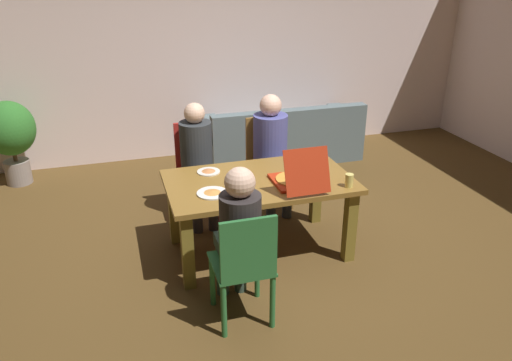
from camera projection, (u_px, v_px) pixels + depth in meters
ground_plane at (259, 250)px, 4.71m from camera, size 20.00×20.00×0.00m
back_wall at (197, 46)px, 6.52m from camera, size 7.87×0.12×2.90m
dining_table at (259, 191)px, 4.46m from camera, size 1.63×0.95×0.72m
chair_0 at (267, 156)px, 5.41m from camera, size 0.45×0.38×0.96m
person_0 at (272, 144)px, 5.21m from camera, size 0.36×0.54×1.25m
chair_1 at (195, 166)px, 5.21m from camera, size 0.39×0.45×0.97m
person_1 at (198, 154)px, 4.99m from camera, size 0.32×0.55×1.23m
chair_2 at (244, 265)px, 3.56m from camera, size 0.42×0.44×0.94m
person_2 at (238, 230)px, 3.61m from camera, size 0.30×0.51×1.22m
pizza_box_0 at (297, 179)px, 4.30m from camera, size 0.38×0.52×0.39m
plate_0 at (212, 193)px, 4.14m from camera, size 0.26×0.26×0.03m
plate_1 at (209, 171)px, 4.55m from camera, size 0.21×0.21×0.03m
drinking_glass_0 at (242, 182)px, 4.25m from camera, size 0.08×0.08×0.10m
drinking_glass_1 at (349, 180)px, 4.25m from camera, size 0.07×0.07×0.12m
couch at (282, 140)px, 6.72m from camera, size 2.05×0.84×0.77m
potted_plant at (10, 133)px, 5.84m from camera, size 0.58×0.58×1.02m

